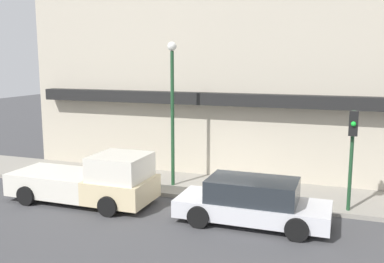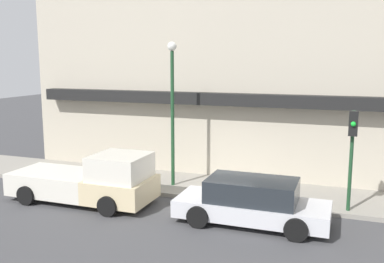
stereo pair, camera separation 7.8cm
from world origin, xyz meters
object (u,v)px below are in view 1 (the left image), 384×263
object	(u,v)px
pickup_truck	(91,181)
parked_car	(252,202)
traffic_light	(352,142)
fire_hydrant	(111,172)
street_lamp	(172,97)

from	to	relation	value
pickup_truck	parked_car	world-z (taller)	pickup_truck
parked_car	traffic_light	world-z (taller)	traffic_light
fire_hydrant	street_lamp	bearing A→B (deg)	8.04
pickup_truck	parked_car	distance (m)	5.89
parked_car	traffic_light	bearing A→B (deg)	29.61
pickup_truck	parked_car	bearing A→B (deg)	0.95
fire_hydrant	parked_car	bearing A→B (deg)	-19.15
fire_hydrant	street_lamp	size ratio (longest dim) A/B	0.13
parked_car	fire_hydrant	world-z (taller)	parked_car
parked_car	street_lamp	world-z (taller)	street_lamp
parked_car	fire_hydrant	size ratio (longest dim) A/B	6.34
pickup_truck	street_lamp	size ratio (longest dim) A/B	0.95
fire_hydrant	traffic_light	size ratio (longest dim) A/B	0.22
pickup_truck	traffic_light	world-z (taller)	traffic_light
fire_hydrant	street_lamp	distance (m)	4.12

